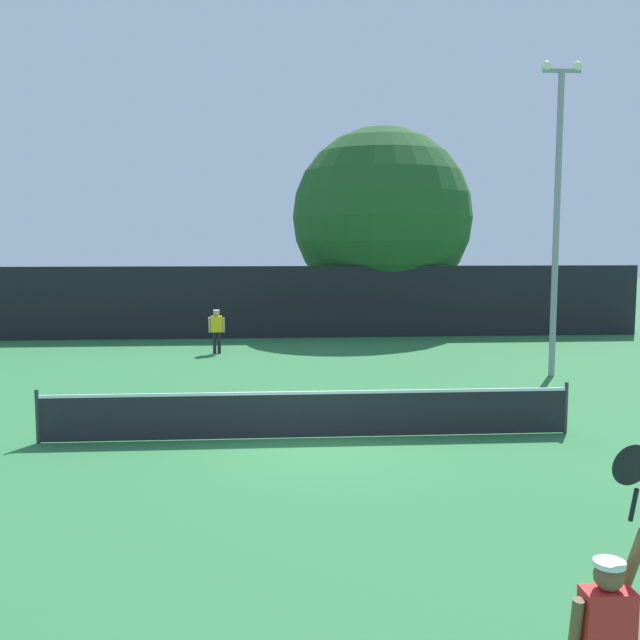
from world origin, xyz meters
The scene contains 10 objects.
ground_plane centered at (0.00, 0.00, 0.00)m, with size 120.00×120.00×0.00m, color #2D723D.
tennis_net centered at (0.00, 0.00, 0.51)m, with size 10.71×0.08×1.07m.
perimeter_fence centered at (0.00, 15.38, 1.47)m, with size 29.44×0.12×2.94m, color black.
player_serving centered at (1.71, -9.37, 1.06)m, with size 0.68×0.39×2.44m.
player_receiving centered at (-2.59, 11.33, 0.94)m, with size 0.57×0.23×1.55m.
tennis_ball centered at (-0.59, 1.83, 0.03)m, with size 0.07×0.07×0.07m, color #CCE033.
light_pole centered at (7.54, 6.35, 5.08)m, with size 1.18×0.28×9.00m.
large_tree centered at (4.37, 18.53, 5.01)m, with size 8.03×8.03×9.02m.
parked_car_near centered at (-3.35, 21.09, 0.78)m, with size 2.50×4.43×1.69m.
parked_car_mid centered at (6.55, 22.05, 0.78)m, with size 2.26×4.35×1.69m.
Camera 1 is at (-0.81, -14.40, 3.96)m, focal length 41.13 mm.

